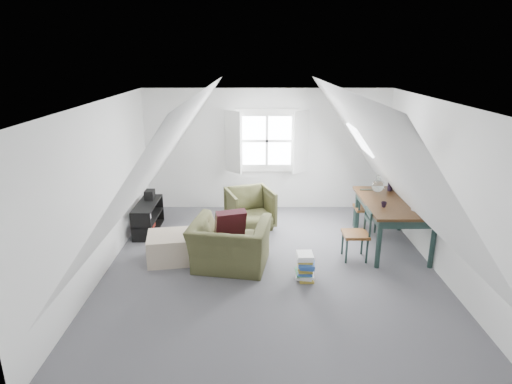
{
  "coord_description": "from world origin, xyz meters",
  "views": [
    {
      "loc": [
        -0.23,
        -5.9,
        3.14
      ],
      "look_at": [
        -0.22,
        0.6,
        1.04
      ],
      "focal_mm": 30.0,
      "sensor_mm": 36.0,
      "label": 1
    }
  ],
  "objects_px": {
    "dining_chair_far": "(366,208)",
    "dining_chair_near": "(358,233)",
    "ottoman": "(169,247)",
    "magazine_stack": "(305,267)",
    "armchair_near": "(231,267)",
    "media_shelf": "(148,219)",
    "dining_table": "(393,207)",
    "armchair_far": "(250,227)"
  },
  "relations": [
    {
      "from": "ottoman",
      "to": "dining_table",
      "type": "bearing_deg",
      "value": 7.49
    },
    {
      "from": "dining_chair_far",
      "to": "armchair_near",
      "type": "bearing_deg",
      "value": 22.92
    },
    {
      "from": "dining_chair_far",
      "to": "dining_chair_near",
      "type": "distance_m",
      "value": 1.24
    },
    {
      "from": "magazine_stack",
      "to": "dining_chair_far",
      "type": "bearing_deg",
      "value": 54.3
    },
    {
      "from": "armchair_far",
      "to": "dining_chair_far",
      "type": "xyz_separation_m",
      "value": [
        2.14,
        -0.16,
        0.44
      ]
    },
    {
      "from": "media_shelf",
      "to": "armchair_far",
      "type": "bearing_deg",
      "value": 1.93
    },
    {
      "from": "dining_table",
      "to": "dining_chair_near",
      "type": "height_order",
      "value": "dining_chair_near"
    },
    {
      "from": "armchair_far",
      "to": "dining_table",
      "type": "relative_size",
      "value": 0.5
    },
    {
      "from": "armchair_near",
      "to": "ottoman",
      "type": "bearing_deg",
      "value": -3.34
    },
    {
      "from": "armchair_near",
      "to": "armchair_far",
      "type": "bearing_deg",
      "value": -90.12
    },
    {
      "from": "magazine_stack",
      "to": "dining_chair_near",
      "type": "bearing_deg",
      "value": 36.53
    },
    {
      "from": "magazine_stack",
      "to": "ottoman",
      "type": "bearing_deg",
      "value": 163.55
    },
    {
      "from": "armchair_near",
      "to": "dining_chair_near",
      "type": "height_order",
      "value": "dining_chair_near"
    },
    {
      "from": "dining_table",
      "to": "magazine_stack",
      "type": "bearing_deg",
      "value": -149.45
    },
    {
      "from": "dining_chair_far",
      "to": "media_shelf",
      "type": "bearing_deg",
      "value": -7.02
    },
    {
      "from": "armchair_near",
      "to": "magazine_stack",
      "type": "relative_size",
      "value": 2.85
    },
    {
      "from": "ottoman",
      "to": "media_shelf",
      "type": "bearing_deg",
      "value": 117.97
    },
    {
      "from": "armchair_near",
      "to": "magazine_stack",
      "type": "distance_m",
      "value": 1.19
    },
    {
      "from": "ottoman",
      "to": "dining_chair_far",
      "type": "distance_m",
      "value": 3.63
    },
    {
      "from": "armchair_near",
      "to": "dining_chair_near",
      "type": "relative_size",
      "value": 1.36
    },
    {
      "from": "ottoman",
      "to": "dining_table",
      "type": "relative_size",
      "value": 0.39
    },
    {
      "from": "armchair_far",
      "to": "dining_chair_near",
      "type": "bearing_deg",
      "value": -56.7
    },
    {
      "from": "ottoman",
      "to": "magazine_stack",
      "type": "xyz_separation_m",
      "value": [
        2.1,
        -0.62,
        -0.02
      ]
    },
    {
      "from": "armchair_near",
      "to": "armchair_far",
      "type": "relative_size",
      "value": 1.38
    },
    {
      "from": "armchair_near",
      "to": "ottoman",
      "type": "distance_m",
      "value": 1.04
    },
    {
      "from": "armchair_near",
      "to": "armchair_far",
      "type": "xyz_separation_m",
      "value": [
        0.29,
        1.6,
        0.0
      ]
    },
    {
      "from": "ottoman",
      "to": "dining_chair_near",
      "type": "height_order",
      "value": "dining_chair_near"
    },
    {
      "from": "armchair_far",
      "to": "ottoman",
      "type": "xyz_separation_m",
      "value": [
        -1.27,
        -1.37,
        0.22
      ]
    },
    {
      "from": "dining_table",
      "to": "magazine_stack",
      "type": "distance_m",
      "value": 1.98
    },
    {
      "from": "ottoman",
      "to": "dining_chair_far",
      "type": "bearing_deg",
      "value": 19.48
    },
    {
      "from": "dining_chair_near",
      "to": "media_shelf",
      "type": "relative_size",
      "value": 0.79
    },
    {
      "from": "dining_chair_far",
      "to": "magazine_stack",
      "type": "bearing_deg",
      "value": 46.48
    },
    {
      "from": "armchair_near",
      "to": "dining_chair_far",
      "type": "distance_m",
      "value": 2.85
    },
    {
      "from": "armchair_near",
      "to": "armchair_far",
      "type": "distance_m",
      "value": 1.63
    },
    {
      "from": "ottoman",
      "to": "magazine_stack",
      "type": "relative_size",
      "value": 1.62
    },
    {
      "from": "dining_table",
      "to": "dining_chair_near",
      "type": "bearing_deg",
      "value": -151.25
    },
    {
      "from": "armchair_far",
      "to": "dining_chair_far",
      "type": "distance_m",
      "value": 2.19
    },
    {
      "from": "armchair_far",
      "to": "magazine_stack",
      "type": "xyz_separation_m",
      "value": [
        0.82,
        -1.99,
        0.2
      ]
    },
    {
      "from": "dining_chair_far",
      "to": "media_shelf",
      "type": "height_order",
      "value": "dining_chair_far"
    },
    {
      "from": "ottoman",
      "to": "dining_table",
      "type": "distance_m",
      "value": 3.72
    },
    {
      "from": "dining_table",
      "to": "dining_chair_near",
      "type": "xyz_separation_m",
      "value": [
        -0.66,
        -0.44,
        -0.28
      ]
    },
    {
      "from": "armchair_near",
      "to": "dining_table",
      "type": "bearing_deg",
      "value": -154.99
    }
  ]
}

